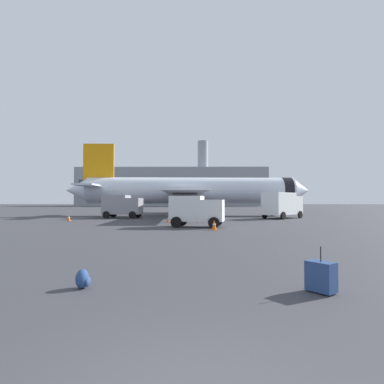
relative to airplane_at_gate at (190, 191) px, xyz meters
The scene contains 10 objects.
airplane_at_gate is the anchor object (origin of this frame).
service_truck 10.72m from the airplane_at_gate, 143.85° to the right, with size 5.03×3.02×2.90m.
fuel_truck 13.64m from the airplane_at_gate, 30.50° to the right, with size 5.94×5.94×3.20m.
cargo_van 19.95m from the airplane_at_gate, 87.37° to the right, with size 4.70×3.03×2.60m.
safety_cone_near 14.47m from the airplane_at_gate, 97.76° to the right, with size 0.44×0.44×0.66m.
safety_cone_mid 22.88m from the airplane_at_gate, 84.33° to the right, with size 0.44×0.44×0.76m.
safety_cone_far 17.96m from the airplane_at_gate, 137.26° to the right, with size 0.44×0.44×0.64m.
rolling_suitcase 38.93m from the airplane_at_gate, 84.34° to the right, with size 0.71×0.75×1.10m.
traveller_backpack 38.50m from the airplane_at_gate, 92.98° to the right, with size 0.36×0.40×0.48m.
terminal_building 87.99m from the airplane_at_gate, 95.60° to the left, with size 76.80×20.07×27.59m.
Camera 1 is at (0.12, -3.33, 2.19)m, focal length 29.55 mm.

